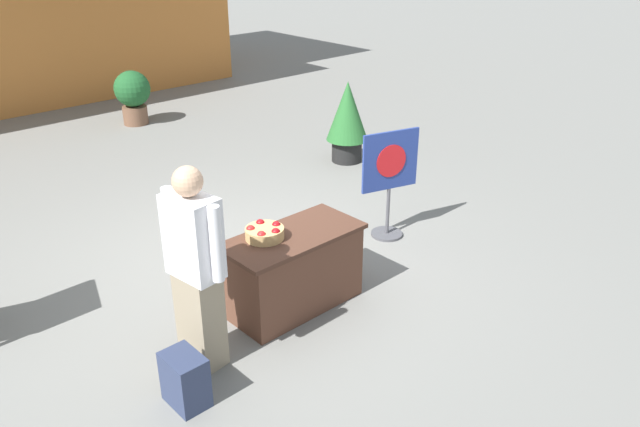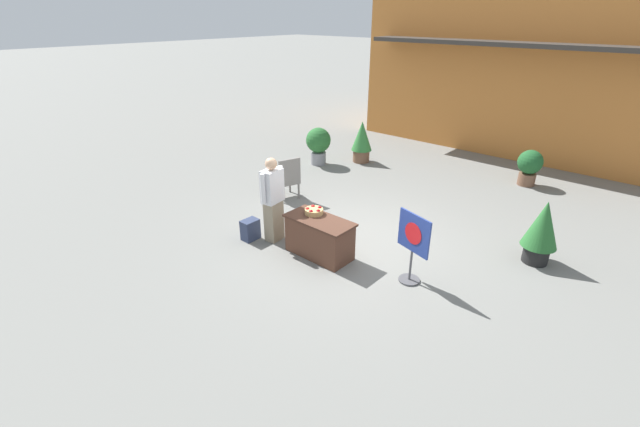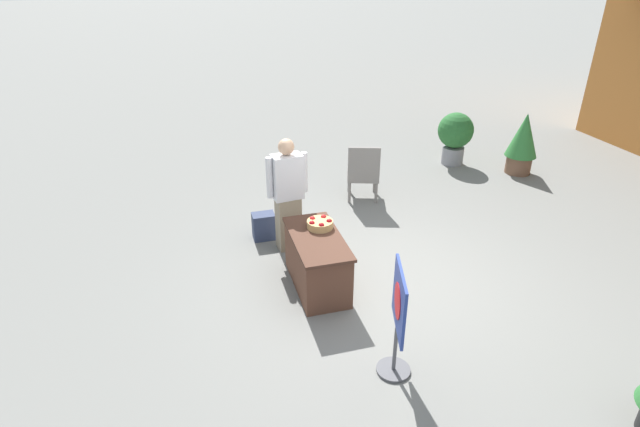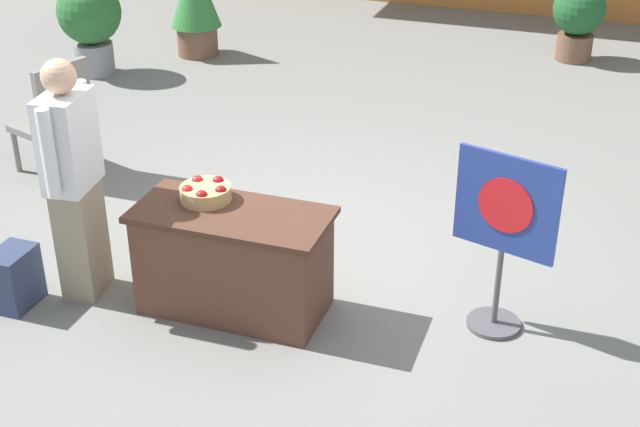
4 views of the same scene
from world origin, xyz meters
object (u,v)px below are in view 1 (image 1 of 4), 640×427
(person_visitor, at_px, (196,269))
(poster_board, at_px, (390,178))
(potted_plant_near_left, at_px, (133,94))
(apple_basket, at_px, (265,232))
(display_table, at_px, (293,270))
(backpack, at_px, (185,380))
(potted_plant_far_right, at_px, (347,118))

(person_visitor, relative_size, poster_board, 1.37)
(person_visitor, bearing_deg, poster_board, 2.90)
(person_visitor, distance_m, potted_plant_near_left, 7.00)
(apple_basket, bearing_deg, person_visitor, -164.08)
(poster_board, xyz_separation_m, potted_plant_near_left, (-0.01, 5.92, -0.16))
(display_table, xyz_separation_m, apple_basket, (-0.23, 0.10, 0.43))
(backpack, bearing_deg, person_visitor, 41.35)
(apple_basket, bearing_deg, backpack, -155.18)
(backpack, height_order, potted_plant_near_left, potted_plant_near_left)
(display_table, xyz_separation_m, poster_board, (1.71, 0.36, 0.33))
(display_table, height_order, potted_plant_far_right, potted_plant_far_right)
(display_table, bearing_deg, person_visitor, -172.69)
(display_table, bearing_deg, apple_basket, 155.61)
(apple_basket, bearing_deg, potted_plant_far_right, 34.68)
(person_visitor, bearing_deg, backpack, -145.96)
(person_visitor, relative_size, backpack, 4.05)
(backpack, bearing_deg, apple_basket, 24.82)
(apple_basket, distance_m, poster_board, 1.96)
(person_visitor, bearing_deg, display_table, 0.00)
(poster_board, bearing_deg, apple_basket, -65.94)
(apple_basket, distance_m, person_visitor, 0.89)
(person_visitor, bearing_deg, potted_plant_near_left, 59.29)
(potted_plant_near_left, bearing_deg, backpack, -114.98)
(poster_board, bearing_deg, potted_plant_far_right, 162.12)
(backpack, distance_m, poster_board, 3.29)
(display_table, relative_size, person_visitor, 0.76)
(potted_plant_far_right, bearing_deg, apple_basket, -145.32)
(apple_basket, relative_size, potted_plant_near_left, 0.36)
(person_visitor, height_order, potted_plant_near_left, person_visitor)
(backpack, height_order, poster_board, poster_board)
(backpack, relative_size, poster_board, 0.34)
(backpack, xyz_separation_m, potted_plant_far_right, (4.55, 2.87, 0.46))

